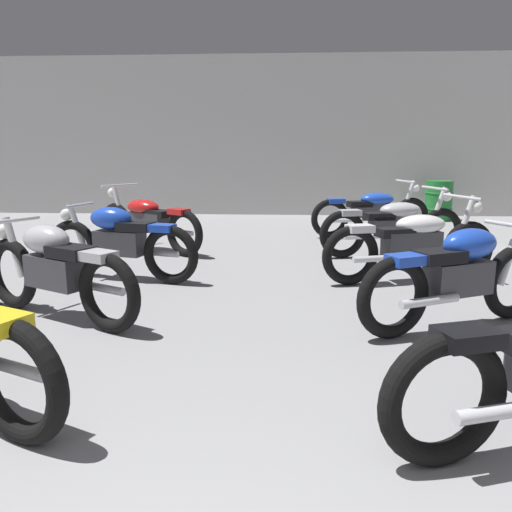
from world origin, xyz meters
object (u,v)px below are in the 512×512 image
motorcycle_right_row_3 (413,242)px  motorcycle_left_row_4 (148,221)px  motorcycle_right_row_2 (459,275)px  oil_drum (439,201)px  motorcycle_left_row_3 (119,241)px  motorcycle_right_row_5 (372,211)px  motorcycle_right_row_4 (394,224)px  motorcycle_left_row_2 (55,269)px

motorcycle_right_row_3 → motorcycle_left_row_4: bearing=155.2°
motorcycle_right_row_2 → oil_drum: bearing=75.2°
motorcycle_left_row_3 → motorcycle_right_row_5: motorcycle_right_row_5 is taller
motorcycle_right_row_2 → oil_drum: size_ratio=2.14×
motorcycle_right_row_2 → motorcycle_right_row_4: motorcycle_right_row_4 is taller
motorcycle_left_row_2 → motorcycle_right_row_2: (3.47, -0.02, 0.00)m
motorcycle_right_row_3 → motorcycle_left_row_3: bearing=-177.6°
motorcycle_right_row_2 → motorcycle_right_row_4: (0.08, 3.02, -0.01)m
motorcycle_right_row_5 → motorcycle_right_row_2: bearing=-90.6°
motorcycle_right_row_5 → motorcycle_right_row_3: bearing=-90.9°
motorcycle_left_row_3 → motorcycle_right_row_2: bearing=-23.2°
oil_drum → motorcycle_left_row_4: bearing=-145.1°
motorcycle_left_row_2 → oil_drum: (5.30, 6.92, -0.03)m
motorcycle_right_row_3 → motorcycle_right_row_4: bearing=86.8°
motorcycle_right_row_4 → motorcycle_left_row_3: bearing=-155.5°
motorcycle_right_row_5 → motorcycle_left_row_2: bearing=-126.9°
motorcycle_left_row_2 → motorcycle_right_row_5: motorcycle_right_row_5 is taller
motorcycle_right_row_2 → motorcycle_right_row_5: (0.05, 4.70, -0.01)m
motorcycle_left_row_4 → oil_drum: 6.52m
motorcycle_right_row_4 → oil_drum: (1.75, 3.92, -0.03)m
motorcycle_right_row_2 → motorcycle_right_row_4: size_ratio=0.86×
motorcycle_right_row_5 → motorcycle_left_row_4: bearing=-157.4°
motorcycle_left_row_3 → motorcycle_right_row_4: 3.79m
motorcycle_left_row_3 → oil_drum: (5.20, 5.49, -0.03)m
motorcycle_right_row_3 → motorcycle_left_row_2: bearing=-155.7°
motorcycle_right_row_3 → motorcycle_right_row_5: bearing=89.1°
motorcycle_left_row_2 → motorcycle_left_row_4: motorcycle_left_row_4 is taller
motorcycle_left_row_3 → oil_drum: 7.57m
motorcycle_left_row_3 → oil_drum: size_ratio=2.27×
motorcycle_left_row_2 → motorcycle_left_row_3: 1.43m
motorcycle_left_row_4 → motorcycle_right_row_3: bearing=-24.8°
motorcycle_left_row_2 → motorcycle_right_row_2: same height
motorcycle_right_row_2 → motorcycle_right_row_3: 1.59m
motorcycle_right_row_2 → oil_drum: (1.83, 6.94, -0.03)m
motorcycle_right_row_3 → motorcycle_right_row_4: (0.08, 1.44, 0.00)m
motorcycle_left_row_2 → motorcycle_right_row_5: bearing=53.1°
motorcycle_left_row_3 → motorcycle_right_row_2: size_ratio=1.06×
motorcycle_left_row_2 → motorcycle_right_row_2: size_ratio=0.99×
motorcycle_right_row_3 → motorcycle_right_row_5: (0.05, 3.11, 0.00)m
motorcycle_right_row_3 → motorcycle_right_row_5: same height
motorcycle_left_row_2 → oil_drum: size_ratio=2.11×
motorcycle_left_row_4 → motorcycle_right_row_3: (3.52, -1.63, 0.00)m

